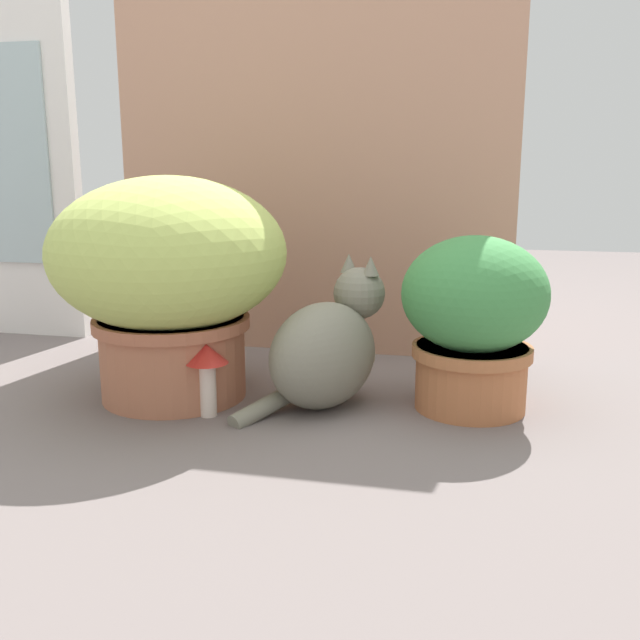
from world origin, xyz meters
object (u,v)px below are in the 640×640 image
object	(u,v)px
grass_planter	(170,273)
cat	(329,348)
mushroom_ornament_red	(207,365)
leafy_planter	(473,317)

from	to	relation	value
grass_planter	cat	bearing A→B (deg)	2.92
cat	grass_planter	bearing A→B (deg)	-177.08
grass_planter	mushroom_ornament_red	distance (m)	0.22
mushroom_ornament_red	leafy_planter	bearing A→B (deg)	17.70
grass_planter	cat	world-z (taller)	grass_planter
grass_planter	cat	distance (m)	0.37
leafy_planter	grass_planter	bearing A→B (deg)	-174.38
grass_planter	leafy_planter	world-z (taller)	grass_planter
leafy_planter	mushroom_ornament_red	distance (m)	0.54
leafy_planter	mushroom_ornament_red	world-z (taller)	leafy_planter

